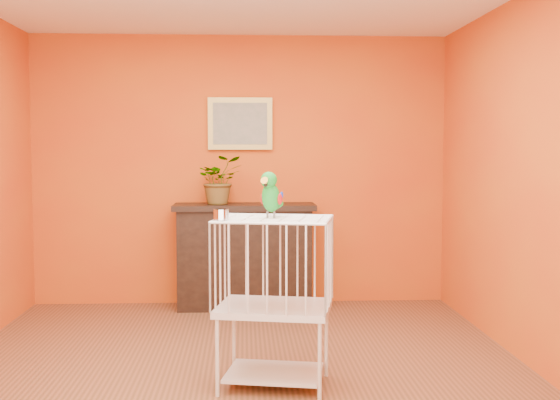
{
  "coord_description": "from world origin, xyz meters",
  "views": [
    {
      "loc": [
        0.04,
        -4.58,
        1.5
      ],
      "look_at": [
        0.26,
        -0.15,
        1.18
      ],
      "focal_mm": 45.0,
      "sensor_mm": 36.0,
      "label": 1
    }
  ],
  "objects": [
    {
      "name": "birdcage",
      "position": [
        0.22,
        -0.22,
        0.56
      ],
      "size": [
        0.79,
        0.66,
        1.07
      ],
      "rotation": [
        0.0,
        0.0,
        -0.2
      ],
      "color": "silver",
      "rests_on": "ground"
    },
    {
      "name": "parrot",
      "position": [
        0.2,
        -0.19,
        1.22
      ],
      "size": [
        0.18,
        0.26,
        0.29
      ],
      "rotation": [
        0.0,
        0.0,
        -0.44
      ],
      "color": "#59544C",
      "rests_on": "birdcage"
    },
    {
      "name": "ground",
      "position": [
        0.0,
        0.0,
        0.0
      ],
      "size": [
        4.5,
        4.5,
        0.0
      ],
      "primitive_type": "plane",
      "color": "brown",
      "rests_on": "ground"
    },
    {
      "name": "console_cabinet",
      "position": [
        0.04,
        2.02,
        0.5
      ],
      "size": [
        1.33,
        0.48,
        0.99
      ],
      "color": "black",
      "rests_on": "ground"
    },
    {
      "name": "feed_cup",
      "position": [
        -0.1,
        -0.35,
        1.11
      ],
      "size": [
        0.09,
        0.09,
        0.07
      ],
      "primitive_type": "cylinder",
      "color": "silver",
      "rests_on": "birdcage"
    },
    {
      "name": "room_shell",
      "position": [
        0.0,
        0.0,
        1.58
      ],
      "size": [
        4.5,
        4.5,
        4.5
      ],
      "color": "#C95912",
      "rests_on": "ground"
    },
    {
      "name": "framed_picture",
      "position": [
        0.0,
        2.22,
        1.75
      ],
      "size": [
        0.62,
        0.04,
        0.5
      ],
      "color": "#A6873B",
      "rests_on": "room_shell"
    },
    {
      "name": "potted_plant",
      "position": [
        -0.2,
        2.07,
        1.16
      ],
      "size": [
        0.51,
        0.54,
        0.36
      ],
      "primitive_type": "imported",
      "rotation": [
        0.0,
        0.0,
        0.25
      ],
      "color": "#26722D",
      "rests_on": "console_cabinet"
    }
  ]
}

